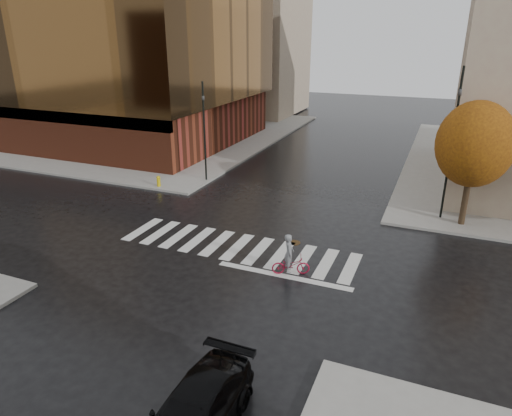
{
  "coord_description": "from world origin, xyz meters",
  "views": [
    {
      "loc": [
        8.5,
        -17.53,
        9.77
      ],
      "look_at": [
        0.81,
        0.9,
        2.0
      ],
      "focal_mm": 32.0,
      "sensor_mm": 36.0,
      "label": 1
    }
  ],
  "objects_px": {
    "traffic_light_ne": "(453,134)",
    "fire_hydrant": "(159,181)",
    "cyclist": "(290,261)",
    "traffic_light_nw": "(204,127)"
  },
  "relations": [
    {
      "from": "fire_hydrant",
      "to": "traffic_light_nw",
      "type": "bearing_deg",
      "value": 48.51
    },
    {
      "from": "traffic_light_ne",
      "to": "traffic_light_nw",
      "type": "bearing_deg",
      "value": -16.6
    },
    {
      "from": "traffic_light_ne",
      "to": "fire_hydrant",
      "type": "bearing_deg",
      "value": -7.9
    },
    {
      "from": "cyclist",
      "to": "fire_hydrant",
      "type": "relative_size",
      "value": 2.56
    },
    {
      "from": "cyclist",
      "to": "traffic_light_nw",
      "type": "bearing_deg",
      "value": 20.84
    },
    {
      "from": "cyclist",
      "to": "traffic_light_nw",
      "type": "xyz_separation_m",
      "value": [
        -9.48,
        10.0,
        3.22
      ]
    },
    {
      "from": "traffic_light_ne",
      "to": "fire_hydrant",
      "type": "relative_size",
      "value": 11.19
    },
    {
      "from": "traffic_light_nw",
      "to": "fire_hydrant",
      "type": "height_order",
      "value": "traffic_light_nw"
    },
    {
      "from": "traffic_light_ne",
      "to": "fire_hydrant",
      "type": "xyz_separation_m",
      "value": [
        -17.45,
        -1.44,
        -4.27
      ]
    },
    {
      "from": "traffic_light_nw",
      "to": "traffic_light_ne",
      "type": "height_order",
      "value": "traffic_light_ne"
    }
  ]
}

